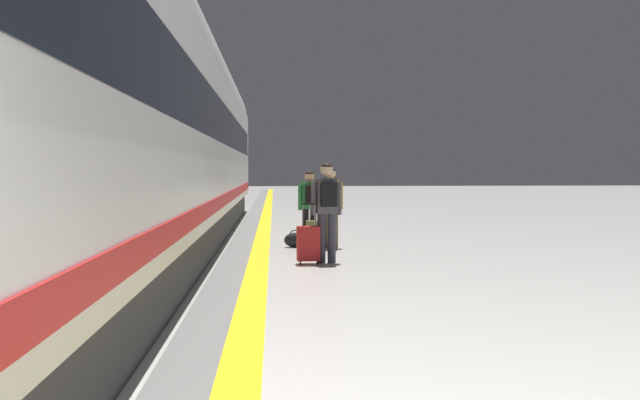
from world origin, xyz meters
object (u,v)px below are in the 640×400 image
(suitcase_near, at_px, (308,243))
(passenger_far, at_px, (331,200))
(passenger_mid, at_px, (310,201))
(passenger_near, at_px, (327,203))
(high_speed_train, at_px, (92,102))
(suitcase_far, at_px, (315,233))
(duffel_bag_mid, at_px, (295,240))

(suitcase_near, height_order, passenger_far, passenger_far)
(suitcase_near, height_order, passenger_mid, passenger_mid)
(suitcase_near, distance_m, passenger_far, 2.33)
(passenger_near, bearing_deg, high_speed_train, -149.14)
(high_speed_train, height_order, suitcase_near, high_speed_train)
(passenger_near, height_order, suitcase_far, passenger_near)
(suitcase_near, bearing_deg, passenger_near, 18.52)
(passenger_near, relative_size, passenger_mid, 1.09)
(passenger_near, distance_m, passenger_mid, 2.49)
(passenger_mid, bearing_deg, high_speed_train, -125.43)
(high_speed_train, distance_m, duffel_bag_mid, 5.61)
(passenger_near, xyz_separation_m, suitcase_far, (-0.07, 1.94, -0.70))
(duffel_bag_mid, bearing_deg, passenger_mid, 38.75)
(suitcase_near, xyz_separation_m, passenger_far, (0.57, 2.17, 0.63))
(passenger_mid, bearing_deg, passenger_far, -46.12)
(passenger_near, distance_m, passenger_far, 2.08)
(high_speed_train, xyz_separation_m, passenger_far, (3.59, 4.06, -1.53))
(passenger_near, bearing_deg, duffel_bag_mid, 102.09)
(suitcase_near, bearing_deg, suitcase_far, 82.96)
(duffel_bag_mid, distance_m, passenger_far, 1.11)
(suitcase_near, bearing_deg, passenger_far, 75.20)
(passenger_near, relative_size, suitcase_far, 1.79)
(passenger_mid, height_order, duffel_bag_mid, passenger_mid)
(suitcase_far, bearing_deg, suitcase_near, -97.04)
(suitcase_far, bearing_deg, passenger_near, -87.95)
(high_speed_train, distance_m, passenger_near, 4.16)
(passenger_mid, distance_m, suitcase_far, 0.83)
(suitcase_far, bearing_deg, passenger_mid, 98.71)
(duffel_bag_mid, bearing_deg, high_speed_train, -124.16)
(suitcase_near, bearing_deg, high_speed_train, -147.96)
(suitcase_near, xyz_separation_m, passenger_mid, (0.17, 2.59, 0.58))
(suitcase_near, relative_size, passenger_mid, 0.66)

